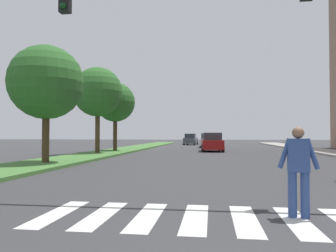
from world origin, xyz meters
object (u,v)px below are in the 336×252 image
at_px(sedan_distant, 208,141).
at_px(pedestrian_performer, 298,167).
at_px(sedan_midblock, 212,143).
at_px(traffic_light_gantry, 69,23).
at_px(tree_mid, 46,83).
at_px(sedan_far_horizon, 191,140).
at_px(tree_distant, 115,102).
at_px(tree_far, 98,92).

bearing_deg(sedan_distant, pedestrian_performer, -86.48).
bearing_deg(sedan_midblock, pedestrian_performer, -86.24).
bearing_deg(traffic_light_gantry, pedestrian_performer, -16.26).
height_order(tree_mid, sedan_far_horizon, tree_mid).
distance_m(pedestrian_performer, sedan_midblock, 23.76).
distance_m(traffic_light_gantry, sedan_far_horizon, 41.50).
bearing_deg(sedan_midblock, tree_distant, -166.41).
height_order(sedan_midblock, sedan_far_horizon, sedan_midblock).
height_order(tree_distant, sedan_midblock, tree_distant).
bearing_deg(tree_distant, sedan_far_horizon, 75.74).
xyz_separation_m(tree_far, sedan_far_horizon, (5.66, 25.00, -4.09)).
bearing_deg(tree_mid, sedan_midblock, 60.39).
bearing_deg(pedestrian_performer, sedan_midblock, 93.76).
distance_m(tree_mid, traffic_light_gantry, 8.81).
distance_m(tree_far, sedan_midblock, 11.39).
xyz_separation_m(traffic_light_gantry, sedan_far_horizon, (0.47, 41.34, -3.65)).
relative_size(tree_mid, sedan_distant, 1.37).
relative_size(tree_far, sedan_midblock, 1.57).
height_order(traffic_light_gantry, sedan_far_horizon, traffic_light_gantry).
height_order(traffic_light_gantry, sedan_midblock, traffic_light_gantry).
xyz_separation_m(pedestrian_performer, sedan_distant, (-2.03, 33.04, -0.14)).
distance_m(pedestrian_performer, sedan_far_horizon, 43.13).
distance_m(traffic_light_gantry, pedestrian_performer, 6.50).
bearing_deg(sedan_far_horizon, sedan_distant, -74.36).
relative_size(sedan_midblock, sedan_far_horizon, 0.97).
height_order(sedan_distant, sedan_far_horizon, sedan_distant).
height_order(tree_distant, sedan_distant, tree_distant).
relative_size(traffic_light_gantry, sedan_distant, 2.53).
relative_size(pedestrian_performer, sedan_midblock, 0.40).
bearing_deg(tree_mid, tree_far, 93.39).
xyz_separation_m(tree_distant, pedestrian_performer, (10.18, -21.63, -3.51)).
height_order(tree_far, tree_distant, tree_far).
relative_size(tree_far, pedestrian_performer, 3.95).
bearing_deg(sedan_distant, sedan_midblock, -87.11).
xyz_separation_m(pedestrian_performer, sedan_midblock, (-1.56, 23.71, -0.14)).
bearing_deg(tree_distant, sedan_midblock, 13.59).
relative_size(tree_distant, sedan_far_horizon, 1.39).
distance_m(tree_mid, tree_distant, 12.63).
distance_m(tree_mid, tree_far, 8.91).
xyz_separation_m(tree_far, traffic_light_gantry, (5.19, -16.33, -0.44)).
distance_m(tree_far, pedestrian_performer, 21.07).
bearing_deg(sedan_midblock, tree_far, -146.66).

